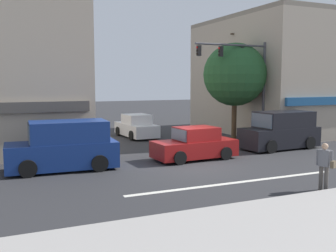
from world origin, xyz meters
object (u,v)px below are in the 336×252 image
(utility_pole_far_right, at_px, (238,80))
(van_crossing_rightbound, at_px, (64,147))
(traffic_light_mast, at_px, (246,73))
(sedan_waiting_far, at_px, (136,127))
(sedan_parked_curbside, at_px, (195,145))
(van_approaching_near, at_px, (281,131))
(pedestrian_foreground_with_bag, at_px, (325,164))
(street_tree, at_px, (235,75))

(utility_pole_far_right, xyz_separation_m, van_crossing_rightbound, (-13.23, -6.50, -2.88))
(traffic_light_mast, distance_m, sedan_waiting_far, 8.24)
(sedan_waiting_far, bearing_deg, traffic_light_mast, -44.99)
(sedan_parked_curbside, relative_size, van_approaching_near, 0.89)
(sedan_waiting_far, distance_m, pedestrian_foreground_with_bag, 15.34)
(street_tree, xyz_separation_m, van_crossing_rightbound, (-11.32, -4.09, -3.22))
(street_tree, xyz_separation_m, pedestrian_foreground_with_bag, (-3.62, -11.09, -3.27))
(street_tree, distance_m, pedestrian_foreground_with_bag, 12.12)
(street_tree, xyz_separation_m, utility_pole_far_right, (1.91, 2.41, -0.34))
(sedan_parked_curbside, height_order, pedestrian_foreground_with_bag, pedestrian_foreground_with_bag)
(street_tree, bearing_deg, sedan_parked_curbside, -139.99)
(street_tree, relative_size, utility_pole_far_right, 0.83)
(sedan_parked_curbside, bearing_deg, van_crossing_rightbound, 178.22)
(traffic_light_mast, distance_m, van_crossing_rightbound, 12.27)
(sedan_waiting_far, relative_size, pedestrian_foreground_with_bag, 2.51)
(sedan_parked_curbside, relative_size, van_crossing_rightbound, 0.89)
(utility_pole_far_right, relative_size, sedan_parked_curbside, 1.79)
(traffic_light_mast, relative_size, van_crossing_rightbound, 1.32)
(sedan_waiting_far, relative_size, van_approaching_near, 0.89)
(utility_pole_far_right, xyz_separation_m, sedan_waiting_far, (-7.04, 1.76, -3.18))
(utility_pole_far_right, bearing_deg, pedestrian_foreground_with_bag, -112.29)
(sedan_waiting_far, bearing_deg, van_crossing_rightbound, -126.84)
(sedan_waiting_far, bearing_deg, street_tree, -39.10)
(street_tree, bearing_deg, utility_pole_far_right, 51.61)
(street_tree, relative_size, sedan_parked_curbside, 1.49)
(sedan_parked_curbside, bearing_deg, pedestrian_foreground_with_bag, -77.78)
(utility_pole_far_right, distance_m, van_crossing_rightbound, 15.02)
(traffic_light_mast, bearing_deg, van_approaching_near, -74.20)
(street_tree, distance_m, sedan_parked_curbside, 7.53)
(sedan_parked_curbside, distance_m, van_crossing_rightbound, 6.23)
(van_approaching_near, bearing_deg, traffic_light_mast, 105.80)
(street_tree, height_order, pedestrian_foreground_with_bag, street_tree)
(utility_pole_far_right, relative_size, van_crossing_rightbound, 1.59)
(utility_pole_far_right, relative_size, traffic_light_mast, 1.21)
(utility_pole_far_right, bearing_deg, van_crossing_rightbound, -153.84)
(sedan_waiting_far, height_order, pedestrian_foreground_with_bag, pedestrian_foreground_with_bag)
(van_approaching_near, bearing_deg, pedestrian_foreground_with_bag, -120.38)
(street_tree, bearing_deg, van_approaching_near, -77.08)
(street_tree, height_order, van_crossing_rightbound, street_tree)
(utility_pole_far_right, bearing_deg, street_tree, -128.39)
(sedan_waiting_far, height_order, sedan_parked_curbside, same)
(sedan_parked_curbside, bearing_deg, traffic_light_mast, 31.57)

